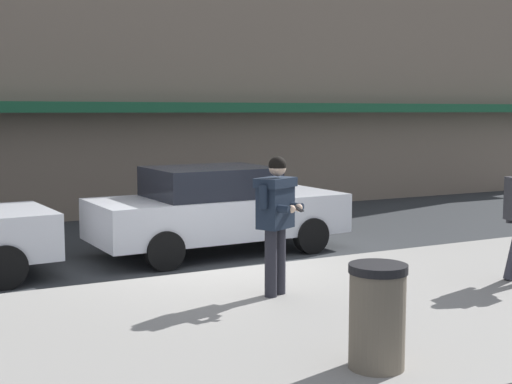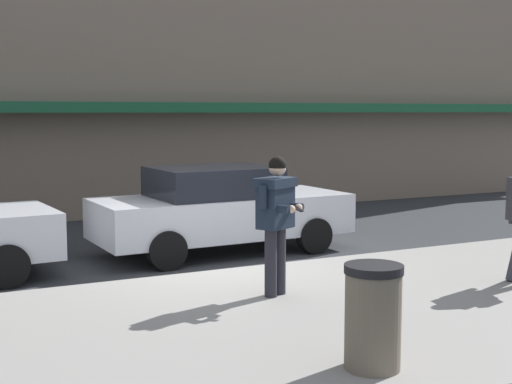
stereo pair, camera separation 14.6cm
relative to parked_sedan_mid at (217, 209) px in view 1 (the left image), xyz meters
The scene contains 6 objects.
ground_plane 1.92m from the parked_sedan_mid, 113.89° to the right, with size 80.00×80.00×0.00m, color #2B2D30.
sidewalk 4.51m from the parked_sedan_mid, 86.23° to the right, with size 32.00×5.30×0.14m, color gray.
curb_paint_line 1.76m from the parked_sedan_mid, 79.29° to the right, with size 28.00×0.12×0.01m, color silver.
parked_sedan_mid is the anchor object (origin of this frame).
man_texting_on_phone 3.63m from the parked_sedan_mid, 102.13° to the right, with size 0.63×0.65×1.81m.
trash_bin 6.36m from the parked_sedan_mid, 100.89° to the right, with size 0.55×0.55×0.98m.
Camera 1 is at (-4.44, -9.81, 2.51)m, focal length 50.00 mm.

